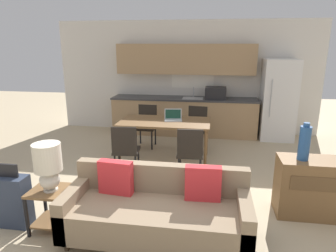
{
  "coord_description": "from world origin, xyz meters",
  "views": [
    {
      "loc": [
        0.69,
        -2.78,
        2.13
      ],
      "look_at": [
        0.04,
        1.5,
        0.95
      ],
      "focal_mm": 32.0,
      "sensor_mm": 36.0,
      "label": 1
    }
  ],
  "objects_px": {
    "side_table": "(50,203)",
    "vase": "(304,143)",
    "couch": "(157,210)",
    "dining_chair_far_right": "(196,126)",
    "dining_chair_near_left": "(126,148)",
    "credenza": "(318,188)",
    "dining_chair_near_right": "(190,151)",
    "laptop": "(173,117)",
    "table_lamp": "(48,164)",
    "dining_table": "(165,124)",
    "refrigerator": "(278,100)",
    "suitcase": "(13,201)",
    "dining_chair_far_left": "(147,124)"
  },
  "relations": [
    {
      "from": "dining_table",
      "to": "couch",
      "type": "distance_m",
      "value": 2.37
    },
    {
      "from": "credenza",
      "to": "dining_chair_far_left",
      "type": "bearing_deg",
      "value": 139.33
    },
    {
      "from": "credenza",
      "to": "dining_chair_near_right",
      "type": "xyz_separation_m",
      "value": [
        -1.69,
        0.8,
        0.11
      ]
    },
    {
      "from": "credenza",
      "to": "laptop",
      "type": "relative_size",
      "value": 2.85
    },
    {
      "from": "dining_chair_near_right",
      "to": "dining_chair_far_left",
      "type": "relative_size",
      "value": 1.0
    },
    {
      "from": "dining_chair_near_right",
      "to": "dining_chair_far_right",
      "type": "xyz_separation_m",
      "value": [
        0.01,
        1.56,
        0.0
      ]
    },
    {
      "from": "dining_table",
      "to": "dining_chair_near_right",
      "type": "relative_size",
      "value": 1.88
    },
    {
      "from": "refrigerator",
      "to": "vase",
      "type": "distance_m",
      "value": 3.36
    },
    {
      "from": "laptop",
      "to": "suitcase",
      "type": "height_order",
      "value": "laptop"
    },
    {
      "from": "dining_table",
      "to": "side_table",
      "type": "xyz_separation_m",
      "value": [
        -0.97,
        -2.38,
        -0.37
      ]
    },
    {
      "from": "dining_chair_far_right",
      "to": "dining_chair_near_left",
      "type": "bearing_deg",
      "value": -115.71
    },
    {
      "from": "dining_chair_near_right",
      "to": "dining_chair_near_left",
      "type": "distance_m",
      "value": 1.06
    },
    {
      "from": "couch",
      "to": "dining_chair_far_right",
      "type": "bearing_deg",
      "value": 85.49
    },
    {
      "from": "dining_table",
      "to": "laptop",
      "type": "distance_m",
      "value": 0.21
    },
    {
      "from": "dining_table",
      "to": "table_lamp",
      "type": "bearing_deg",
      "value": -111.32
    },
    {
      "from": "credenza",
      "to": "dining_chair_far_right",
      "type": "relative_size",
      "value": 1.15
    },
    {
      "from": "credenza",
      "to": "dining_chair_near_left",
      "type": "distance_m",
      "value": 2.86
    },
    {
      "from": "vase",
      "to": "dining_chair_near_left",
      "type": "bearing_deg",
      "value": 162.27
    },
    {
      "from": "dining_chair_near_left",
      "to": "couch",
      "type": "bearing_deg",
      "value": 111.79
    },
    {
      "from": "vase",
      "to": "dining_chair_far_right",
      "type": "xyz_separation_m",
      "value": [
        -1.45,
        2.38,
        -0.49
      ]
    },
    {
      "from": "side_table",
      "to": "dining_chair_near_right",
      "type": "height_order",
      "value": "dining_chair_near_right"
    },
    {
      "from": "suitcase",
      "to": "vase",
      "type": "bearing_deg",
      "value": 12.65
    },
    {
      "from": "side_table",
      "to": "dining_chair_far_right",
      "type": "xyz_separation_m",
      "value": [
        1.51,
        3.17,
        0.14
      ]
    },
    {
      "from": "refrigerator",
      "to": "table_lamp",
      "type": "xyz_separation_m",
      "value": [
        -3.26,
        -4.14,
        -0.07
      ]
    },
    {
      "from": "refrigerator",
      "to": "dining_chair_near_right",
      "type": "height_order",
      "value": "refrigerator"
    },
    {
      "from": "vase",
      "to": "dining_chair_far_left",
      "type": "height_order",
      "value": "vase"
    },
    {
      "from": "dining_table",
      "to": "side_table",
      "type": "relative_size",
      "value": 3.22
    },
    {
      "from": "side_table",
      "to": "laptop",
      "type": "distance_m",
      "value": 2.76
    },
    {
      "from": "couch",
      "to": "table_lamp",
      "type": "bearing_deg",
      "value": -176.76
    },
    {
      "from": "side_table",
      "to": "table_lamp",
      "type": "distance_m",
      "value": 0.5
    },
    {
      "from": "dining_chair_near_right",
      "to": "dining_chair_far_right",
      "type": "height_order",
      "value": "same"
    },
    {
      "from": "dining_table",
      "to": "dining_chair_near_right",
      "type": "xyz_separation_m",
      "value": [
        0.53,
        -0.77,
        -0.22
      ]
    },
    {
      "from": "dining_chair_near_right",
      "to": "suitcase",
      "type": "relative_size",
      "value": 1.11
    },
    {
      "from": "side_table",
      "to": "vase",
      "type": "distance_m",
      "value": 3.13
    },
    {
      "from": "dining_table",
      "to": "vase",
      "type": "xyz_separation_m",
      "value": [
        1.99,
        -1.59,
        0.26
      ]
    },
    {
      "from": "credenza",
      "to": "dining_chair_far_right",
      "type": "xyz_separation_m",
      "value": [
        -1.69,
        2.36,
        0.11
      ]
    },
    {
      "from": "couch",
      "to": "laptop",
      "type": "xyz_separation_m",
      "value": [
        -0.15,
        2.42,
        0.49
      ]
    },
    {
      "from": "table_lamp",
      "to": "dining_chair_far_right",
      "type": "bearing_deg",
      "value": 65.13
    },
    {
      "from": "dining_chair_far_right",
      "to": "credenza",
      "type": "bearing_deg",
      "value": -46.23
    },
    {
      "from": "refrigerator",
      "to": "suitcase",
      "type": "distance_m",
      "value": 5.62
    },
    {
      "from": "vase",
      "to": "laptop",
      "type": "relative_size",
      "value": 1.32
    },
    {
      "from": "dining_chair_near_right",
      "to": "suitcase",
      "type": "bearing_deg",
      "value": 35.71
    },
    {
      "from": "credenza",
      "to": "dining_chair_far_left",
      "type": "height_order",
      "value": "dining_chair_far_left"
    },
    {
      "from": "credenza",
      "to": "dining_chair_far_right",
      "type": "bearing_deg",
      "value": 125.52
    },
    {
      "from": "side_table",
      "to": "dining_chair_far_left",
      "type": "distance_m",
      "value": 3.21
    },
    {
      "from": "dining_table",
      "to": "dining_chair_far_right",
      "type": "relative_size",
      "value": 1.88
    },
    {
      "from": "vase",
      "to": "couch",
      "type": "bearing_deg",
      "value": -156.68
    },
    {
      "from": "refrigerator",
      "to": "dining_table",
      "type": "bearing_deg",
      "value": -143.09
    },
    {
      "from": "refrigerator",
      "to": "credenza",
      "type": "distance_m",
      "value": 3.37
    },
    {
      "from": "refrigerator",
      "to": "suitcase",
      "type": "height_order",
      "value": "refrigerator"
    }
  ]
}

